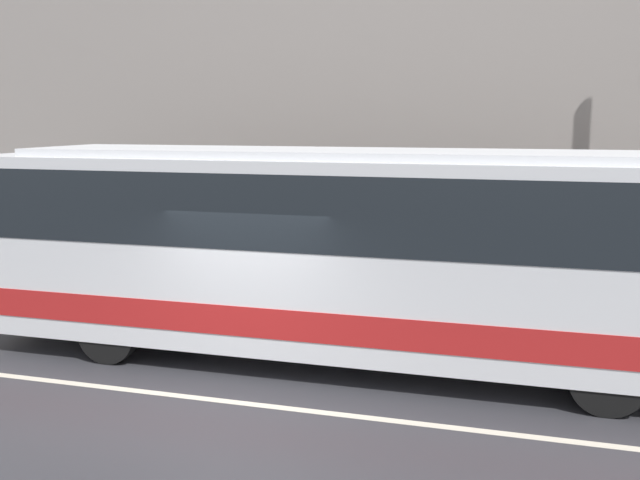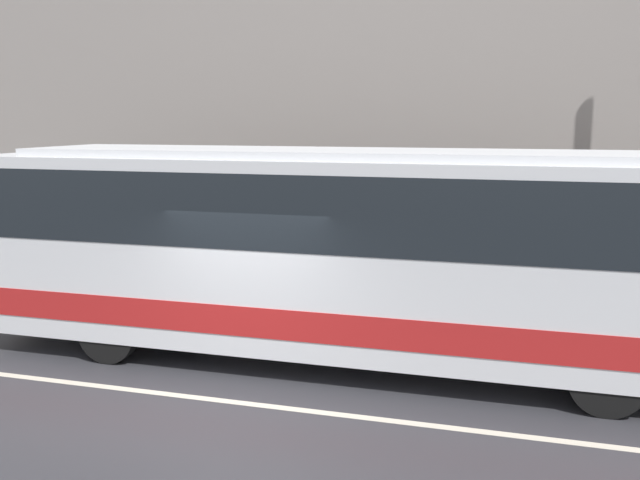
# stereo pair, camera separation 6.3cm
# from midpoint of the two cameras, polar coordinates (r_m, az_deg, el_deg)

# --- Properties ---
(ground_plane) EXTENTS (60.00, 60.00, 0.00)m
(ground_plane) POSITION_cam_midpoint_polar(r_m,az_deg,el_deg) (10.10, -7.41, -12.67)
(ground_plane) COLOR #333338
(sidewalk) EXTENTS (60.00, 2.77, 0.16)m
(sidewalk) POSITION_cam_midpoint_polar(r_m,az_deg,el_deg) (14.91, 0.94, -4.87)
(sidewalk) COLOR #A09E99
(sidewalk) RESTS_ON ground_plane
(lane_stripe) EXTENTS (54.00, 0.14, 0.01)m
(lane_stripe) POSITION_cam_midpoint_polar(r_m,az_deg,el_deg) (10.10, -7.41, -12.65)
(lane_stripe) COLOR beige
(lane_stripe) RESTS_ON ground_plane
(transit_bus) EXTENTS (11.38, 2.59, 3.36)m
(transit_bus) POSITION_cam_midpoint_polar(r_m,az_deg,el_deg) (11.19, 0.82, -0.26)
(transit_bus) COLOR silver
(transit_bus) RESTS_ON ground_plane
(pedestrian_waiting) EXTENTS (0.36, 0.36, 1.73)m
(pedestrian_waiting) POSITION_cam_midpoint_polar(r_m,az_deg,el_deg) (13.80, 4.02, -2.29)
(pedestrian_waiting) COLOR #333338
(pedestrian_waiting) RESTS_ON sidewalk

